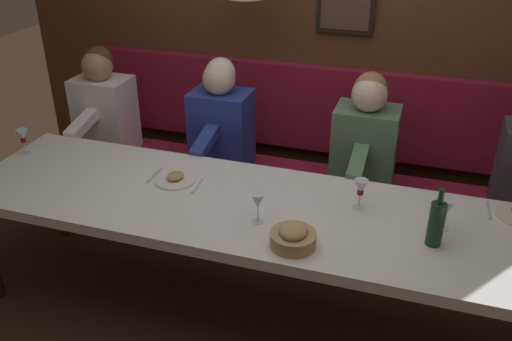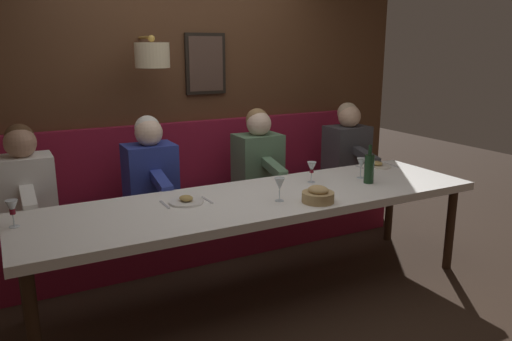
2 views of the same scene
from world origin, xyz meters
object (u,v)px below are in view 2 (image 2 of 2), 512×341
(diner_near, at_px, (258,156))
(bread_bowl, at_px, (318,195))
(wine_glass_3, at_px, (312,168))
(dining_table, at_px, (261,204))
(wine_glass_2, at_px, (12,208))
(wine_bottle, at_px, (369,168))
(wine_glass_0, at_px, (280,185))
(diner_nearest, at_px, (347,146))
(diner_far, at_px, (25,183))
(diner_middle, at_px, (150,168))
(wine_glass_1, at_px, (361,164))

(diner_near, bearing_deg, bread_bowl, 171.85)
(diner_near, relative_size, wine_glass_3, 4.82)
(dining_table, height_order, wine_glass_3, wine_glass_3)
(wine_glass_2, distance_m, wine_bottle, 2.49)
(wine_glass_0, height_order, bread_bowl, wine_glass_0)
(wine_bottle, bearing_deg, bread_bowl, 109.25)
(wine_glass_0, distance_m, wine_bottle, 0.85)
(diner_nearest, bearing_deg, wine_bottle, 150.56)
(diner_far, bearing_deg, diner_nearest, -90.00)
(wine_glass_2, bearing_deg, wine_bottle, -95.06)
(diner_middle, bearing_deg, diner_nearest, -90.00)
(dining_table, distance_m, wine_glass_3, 0.57)
(wine_glass_1, bearing_deg, wine_glass_3, 80.00)
(dining_table, bearing_deg, wine_glass_0, -157.85)
(diner_near, distance_m, bread_bowl, 1.19)
(wine_bottle, height_order, bread_bowl, wine_bottle)
(diner_far, distance_m, wine_glass_2, 0.75)
(dining_table, xyz_separation_m, diner_near, (0.88, -0.45, 0.13))
(dining_table, relative_size, wine_glass_1, 20.11)
(diner_near, xyz_separation_m, wine_glass_1, (-0.81, -0.50, 0.04))
(dining_table, bearing_deg, wine_glass_3, -74.45)
(diner_near, height_order, wine_glass_2, diner_near)
(wine_glass_3, bearing_deg, bread_bowl, 150.93)
(diner_nearest, height_order, diner_middle, same)
(diner_far, distance_m, bread_bowl, 2.10)
(wine_glass_0, distance_m, wine_glass_1, 0.92)
(wine_glass_0, height_order, wine_glass_1, same)
(diner_near, distance_m, wine_glass_0, 1.10)
(wine_glass_0, distance_m, wine_glass_2, 1.66)
(diner_far, relative_size, wine_glass_1, 4.82)
(wine_glass_0, relative_size, wine_glass_2, 1.00)
(diner_near, height_order, wine_glass_3, diner_near)
(diner_far, xyz_separation_m, wine_glass_1, (-0.81, -2.41, 0.04))
(wine_glass_1, xyz_separation_m, wine_glass_3, (0.07, 0.42, -0.00))
(wine_glass_0, xyz_separation_m, bread_bowl, (-0.14, -0.22, -0.07))
(diner_nearest, height_order, wine_glass_0, diner_nearest)
(dining_table, height_order, wine_bottle, wine_bottle)
(diner_near, bearing_deg, diner_nearest, -90.00)
(diner_near, relative_size, bread_bowl, 3.60)
(wine_glass_2, xyz_separation_m, wine_bottle, (-0.22, -2.48, 0.00))
(diner_near, height_order, diner_far, same)
(wine_glass_2, relative_size, bread_bowl, 0.75)
(bread_bowl, bearing_deg, wine_glass_0, 57.10)
(bread_bowl, bearing_deg, diner_nearest, -44.80)
(wine_glass_3, bearing_deg, wine_glass_0, 122.67)
(wine_glass_0, bearing_deg, bread_bowl, -122.90)
(wine_glass_1, height_order, wine_glass_3, same)
(dining_table, xyz_separation_m, wine_glass_3, (0.15, -0.53, 0.17))
(wine_glass_0, xyz_separation_m, wine_glass_1, (0.22, -0.89, 0.00))
(wine_glass_3, bearing_deg, dining_table, 105.55)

